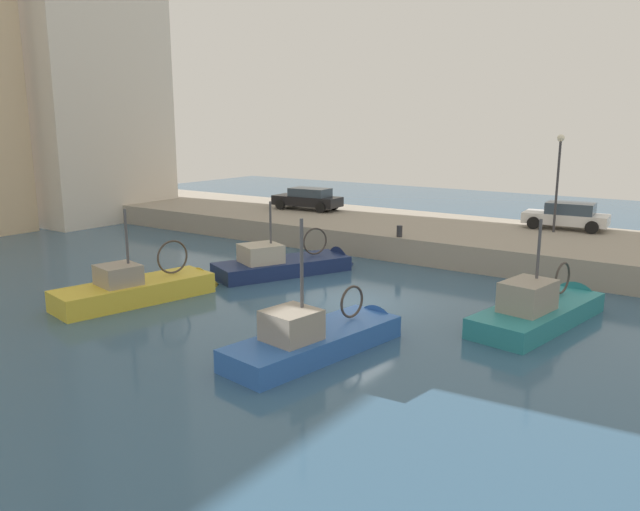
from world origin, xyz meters
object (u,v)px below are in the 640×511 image
at_px(fishing_boat_teal, 543,317).
at_px(fishing_boat_yellow, 144,297).
at_px(fishing_boat_navy, 290,270).
at_px(mooring_bollard_north, 399,231).
at_px(fishing_boat_blue, 323,346).
at_px(parked_car_black, 308,199).
at_px(parked_car_white, 567,215).
at_px(quay_streetlamp, 559,167).

distance_m(fishing_boat_teal, fishing_boat_yellow, 14.50).
distance_m(fishing_boat_navy, mooring_bollard_north, 5.84).
bearing_deg(fishing_boat_blue, mooring_bollard_north, 17.86).
bearing_deg(parked_car_black, parked_car_white, -82.84).
xyz_separation_m(fishing_boat_teal, parked_car_white, (12.48, 2.43, 1.76)).
distance_m(fishing_boat_navy, quay_streetlamp, 14.28).
relative_size(fishing_boat_teal, fishing_boat_yellow, 1.02).
bearing_deg(fishing_boat_teal, quay_streetlamp, 13.64).
relative_size(fishing_boat_yellow, parked_car_white, 1.63).
distance_m(fishing_boat_yellow, quay_streetlamp, 20.59).
relative_size(fishing_boat_teal, parked_car_black, 1.58).
relative_size(fishing_boat_blue, mooring_bollard_north, 12.45).
bearing_deg(quay_streetlamp, fishing_boat_teal, -166.36).
relative_size(fishing_boat_teal, fishing_boat_blue, 1.03).
distance_m(fishing_boat_blue, parked_car_black, 21.54).
distance_m(mooring_bollard_north, quay_streetlamp, 8.57).
bearing_deg(mooring_bollard_north, fishing_boat_yellow, 157.54).
xyz_separation_m(fishing_boat_yellow, parked_car_black, (16.60, 4.41, 1.79)).
bearing_deg(fishing_boat_blue, fishing_boat_yellow, 86.95).
distance_m(fishing_boat_navy, parked_car_black, 11.93).
distance_m(parked_car_black, parked_car_white, 15.28).
xyz_separation_m(fishing_boat_teal, quay_streetlamp, (11.15, 2.71, 4.31)).
relative_size(fishing_boat_blue, fishing_boat_navy, 0.98).
height_order(parked_car_white, quay_streetlamp, quay_streetlamp).
xyz_separation_m(fishing_boat_navy, quay_streetlamp, (10.56, -8.59, 4.33)).
height_order(parked_car_black, mooring_bollard_north, parked_car_black).
distance_m(fishing_boat_yellow, parked_car_white, 21.48).
distance_m(parked_car_white, mooring_bollard_north, 9.21).
relative_size(mooring_bollard_north, quay_streetlamp, 0.11).
bearing_deg(parked_car_black, fishing_boat_yellow, -165.13).
xyz_separation_m(fishing_boat_blue, quay_streetlamp, (17.64, -1.85, 4.33)).
xyz_separation_m(fishing_boat_yellow, mooring_bollard_north, (11.53, -4.77, 1.36)).
distance_m(fishing_boat_teal, parked_car_white, 12.83).
bearing_deg(mooring_bollard_north, fishing_boat_blue, -162.14).
bearing_deg(parked_car_white, quay_streetlamp, 168.14).
bearing_deg(fishing_boat_navy, mooring_bollard_north, -30.37).
bearing_deg(mooring_bollard_north, quay_streetlamp, -45.31).
distance_m(parked_car_white, quay_streetlamp, 2.89).
relative_size(fishing_boat_teal, fishing_boat_navy, 1.01).
bearing_deg(quay_streetlamp, mooring_bollard_north, 134.69).
height_order(parked_car_white, mooring_bollard_north, parked_car_white).
relative_size(fishing_boat_teal, quay_streetlamp, 1.47).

